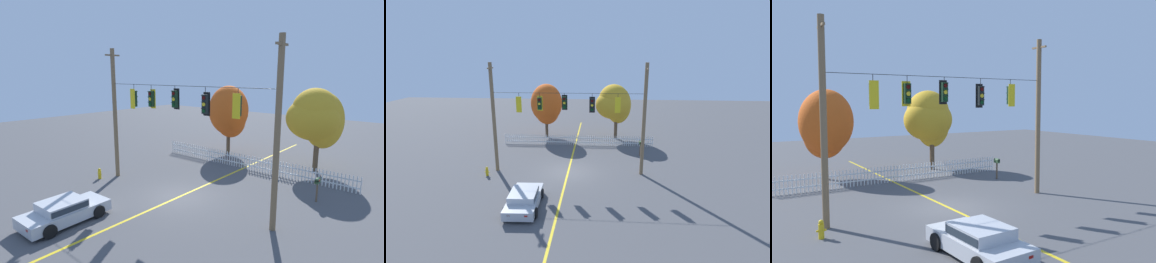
# 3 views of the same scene
# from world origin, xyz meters

# --- Properties ---
(ground) EXTENTS (80.00, 80.00, 0.00)m
(ground) POSITION_xyz_m (0.00, 0.00, 0.00)
(ground) COLOR #4C4C4F
(lane_centerline_stripe) EXTENTS (0.16, 36.00, 0.01)m
(lane_centerline_stripe) POSITION_xyz_m (0.00, 0.00, 0.00)
(lane_centerline_stripe) COLOR gold
(lane_centerline_stripe) RESTS_ON ground
(signal_support_span) EXTENTS (12.23, 1.10, 8.89)m
(signal_support_span) POSITION_xyz_m (0.00, 0.00, 4.52)
(signal_support_span) COLOR brown
(signal_support_span) RESTS_ON ground
(traffic_signal_southbound_primary) EXTENTS (0.43, 0.38, 1.54)m
(traffic_signal_southbound_primary) POSITION_xyz_m (-3.84, -0.01, 5.65)
(traffic_signal_southbound_primary) COLOR black
(traffic_signal_westbound_side) EXTENTS (0.43, 0.38, 1.42)m
(traffic_signal_westbound_side) POSITION_xyz_m (-2.20, 0.01, 5.72)
(traffic_signal_westbound_side) COLOR black
(traffic_signal_eastbound_side) EXTENTS (0.43, 0.38, 1.34)m
(traffic_signal_eastbound_side) POSITION_xyz_m (-0.24, 0.01, 5.82)
(traffic_signal_eastbound_side) COLOR black
(traffic_signal_northbound_primary) EXTENTS (0.43, 0.38, 1.53)m
(traffic_signal_northbound_primary) POSITION_xyz_m (1.93, 0.01, 5.66)
(traffic_signal_northbound_primary) COLOR black
(traffic_signal_northbound_secondary) EXTENTS (0.43, 0.38, 1.47)m
(traffic_signal_northbound_secondary) POSITION_xyz_m (3.90, -0.01, 5.70)
(traffic_signal_northbound_secondary) COLOR black
(white_picket_fence) EXTENTS (15.80, 0.06, 1.10)m
(white_picket_fence) POSITION_xyz_m (0.28, 7.42, 0.55)
(white_picket_fence) COLOR white
(white_picket_fence) RESTS_ON ground
(autumn_maple_near_fence) EXTENTS (3.59, 3.53, 6.20)m
(autumn_maple_near_fence) POSITION_xyz_m (-3.55, 10.61, 3.72)
(autumn_maple_near_fence) COLOR brown
(autumn_maple_near_fence) RESTS_ON ground
(autumn_maple_mid) EXTENTS (4.01, 3.43, 6.22)m
(autumn_maple_mid) POSITION_xyz_m (4.25, 10.43, 4.09)
(autumn_maple_mid) COLOR brown
(autumn_maple_mid) RESTS_ON ground
(parked_car) EXTENTS (2.17, 4.19, 1.15)m
(parked_car) POSITION_xyz_m (-2.20, -5.92, 0.60)
(parked_car) COLOR #B7BABF
(parked_car) RESTS_ON ground
(fire_hydrant) EXTENTS (0.38, 0.22, 0.76)m
(fire_hydrant) POSITION_xyz_m (-6.43, -1.19, 0.37)
(fire_hydrant) COLOR gold
(fire_hydrant) RESTS_ON ground
(roadside_mailbox) EXTENTS (0.25, 0.44, 1.43)m
(roadside_mailbox) POSITION_xyz_m (6.47, 4.57, 1.17)
(roadside_mailbox) COLOR brown
(roadside_mailbox) RESTS_ON ground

